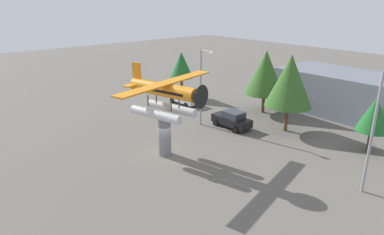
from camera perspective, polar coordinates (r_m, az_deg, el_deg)
name	(u,v)px	position (r m, az deg, el deg)	size (l,w,h in m)	color
ground_plane	(165,154)	(29.13, -4.52, -6.10)	(140.00, 140.00, 0.00)	#605B54
display_pedestal	(164,135)	(28.43, -4.62, -2.94)	(1.10, 1.10, 3.46)	slate
floatplane_monument	(164,96)	(27.25, -4.60, 3.63)	(7.17, 10.36, 4.00)	silver
car_near_silver	(185,97)	(42.27, -1.21, 3.39)	(4.20, 2.02, 1.76)	silver
car_mid_black	(232,119)	(34.77, 6.65, -0.30)	(4.20, 2.02, 1.76)	black
streetlight_primary	(202,82)	(34.23, 1.70, 5.85)	(1.84, 0.28, 7.75)	gray
streetlight_secondary	(377,126)	(24.59, 28.37, -1.29)	(1.84, 0.28, 8.31)	gray
storefront_building	(338,92)	(42.64, 23.04, 3.97)	(12.64, 7.27, 4.63)	slate
tree_west	(181,65)	(44.79, -1.76, 8.69)	(3.02, 3.02, 5.94)	brown
tree_east	(265,72)	(39.13, 12.09, 7.33)	(4.37, 4.37, 7.08)	brown
tree_center_back	(290,81)	(33.81, 15.94, 5.87)	(4.47, 4.47, 7.54)	brown
tree_far_east	(375,114)	(32.13, 28.07, 0.51)	(2.72, 2.72, 4.90)	brown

